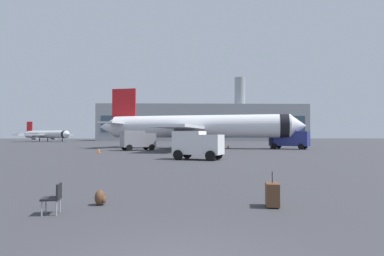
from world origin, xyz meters
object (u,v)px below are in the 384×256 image
(airplane_at_gate, at_px, (197,127))
(safety_cone_far, at_px, (228,146))
(airplane_taxiing, at_px, (46,134))
(service_truck, at_px, (138,139))
(safety_cone_mid, at_px, (99,151))
(fuel_truck, at_px, (289,138))
(safety_cone_near, at_px, (176,153))
(cargo_van, at_px, (197,144))
(gate_chair, at_px, (54,196))
(rolling_suitcase, at_px, (272,194))
(traveller_backpack, at_px, (100,198))

(airplane_at_gate, relative_size, safety_cone_far, 56.54)
(airplane_taxiing, height_order, service_truck, airplane_taxiing)
(safety_cone_mid, bearing_deg, fuel_truck, 21.13)
(fuel_truck, height_order, safety_cone_near, fuel_truck)
(airplane_taxiing, bearing_deg, cargo_van, -58.86)
(safety_cone_mid, xyz_separation_m, gate_chair, (6.86, -30.26, 0.19))
(airplane_taxiing, xyz_separation_m, safety_cone_mid, (36.81, -69.74, -2.14))
(service_truck, bearing_deg, safety_cone_mid, -119.65)
(safety_cone_near, bearing_deg, airplane_taxiing, 121.92)
(cargo_van, height_order, gate_chair, cargo_van)
(gate_chair, bearing_deg, airplane_at_gate, 82.27)
(service_truck, height_order, cargo_van, service_truck)
(cargo_van, xyz_separation_m, rolling_suitcase, (1.49, -18.79, -1.06))
(fuel_truck, distance_m, cargo_van, 26.54)
(safety_cone_far, relative_size, traveller_backpack, 1.31)
(airplane_taxiing, bearing_deg, safety_cone_far, -45.46)
(service_truck, bearing_deg, cargo_van, -65.44)
(cargo_van, relative_size, rolling_suitcase, 4.39)
(safety_cone_far, bearing_deg, safety_cone_near, -114.14)
(airplane_at_gate, relative_size, fuel_truck, 5.61)
(airplane_taxiing, height_order, cargo_van, airplane_taxiing)
(traveller_backpack, bearing_deg, airplane_at_gate, 83.39)
(airplane_at_gate, bearing_deg, airplane_taxiing, 131.51)
(service_truck, height_order, safety_cone_near, service_truck)
(rolling_suitcase, height_order, gate_chair, rolling_suitcase)
(airplane_at_gate, distance_m, fuel_truck, 15.12)
(traveller_backpack, bearing_deg, safety_cone_far, 76.54)
(gate_chair, bearing_deg, safety_cone_near, 83.54)
(safety_cone_near, distance_m, traveller_backpack, 24.24)
(fuel_truck, bearing_deg, service_truck, -170.63)
(safety_cone_near, distance_m, safety_cone_mid, 10.92)
(fuel_truck, height_order, gate_chair, fuel_truck)
(safety_cone_near, relative_size, gate_chair, 0.76)
(fuel_truck, bearing_deg, safety_cone_mid, -158.87)
(service_truck, height_order, safety_cone_far, service_truck)
(airplane_taxiing, height_order, traveller_backpack, airplane_taxiing)
(cargo_van, bearing_deg, safety_cone_mid, 137.71)
(service_truck, xyz_separation_m, safety_cone_near, (5.89, -11.69, -1.28))
(safety_cone_near, relative_size, safety_cone_mid, 1.04)
(rolling_suitcase, bearing_deg, traveller_backpack, 175.75)
(rolling_suitcase, bearing_deg, safety_cone_far, 83.62)
(safety_cone_near, xyz_separation_m, safety_cone_mid, (-9.72, 4.96, -0.01))
(airplane_at_gate, distance_m, cargo_van, 24.52)
(gate_chair, bearing_deg, service_truck, 94.68)
(airplane_taxiing, height_order, rolling_suitcase, airplane_taxiing)
(fuel_truck, bearing_deg, traveller_backpack, -116.30)
(airplane_at_gate, relative_size, service_truck, 6.72)
(fuel_truck, relative_size, cargo_van, 1.31)
(rolling_suitcase, bearing_deg, airplane_taxiing, 116.79)
(traveller_backpack, relative_size, gate_chair, 0.56)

